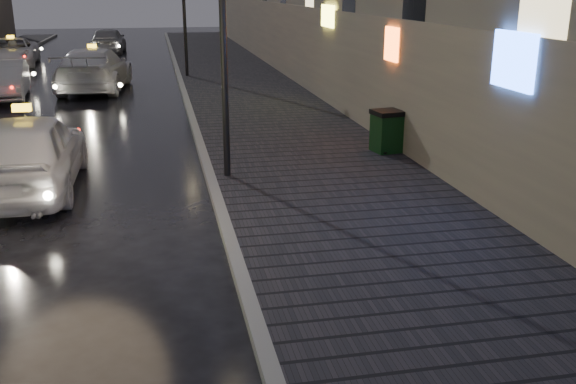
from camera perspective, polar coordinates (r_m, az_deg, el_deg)
name	(u,v)px	position (r m, az deg, el deg)	size (l,w,h in m)	color
ground	(128,336)	(7.96, -14.04, -12.32)	(120.00, 120.00, 0.00)	black
sidewalk	(236,79)	(28.37, -4.64, 9.98)	(4.60, 58.00, 0.15)	black
curb	(180,81)	(28.19, -9.55, 9.74)	(0.20, 58.00, 0.15)	slate
lamp_near	(222,10)	(12.98, -5.85, 15.81)	(0.36, 0.36, 5.28)	black
trash_bin	(387,131)	(15.46, 8.78, 5.41)	(0.75, 0.75, 0.99)	black
taxi_near	(27,152)	(13.67, -22.16, 3.32)	(1.91, 4.75, 1.62)	white
car_left_mid	(5,80)	(25.75, -23.89, 9.08)	(1.43, 4.10, 1.35)	#ABABB3
taxi_mid	(94,70)	(26.50, -16.85, 10.38)	(2.33, 5.73, 1.66)	silver
taxi_far	(12,52)	(36.63, -23.31, 11.37)	(2.32, 5.03, 1.40)	white
car_far	(108,40)	(41.68, -15.68, 12.86)	(1.84, 4.57, 1.56)	gray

